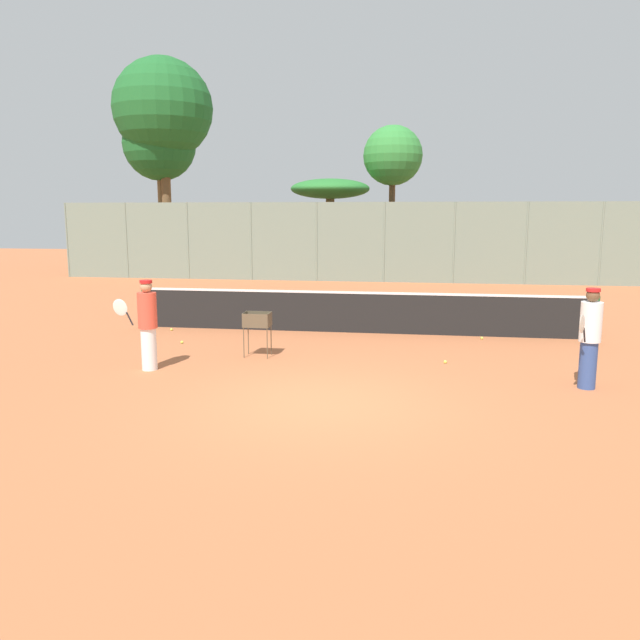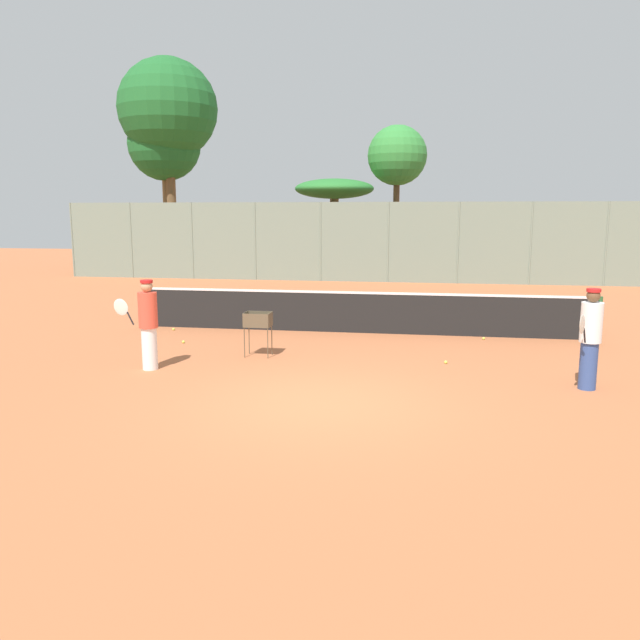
{
  "view_description": "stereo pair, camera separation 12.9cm",
  "coord_description": "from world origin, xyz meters",
  "views": [
    {
      "loc": [
        1.48,
        -9.58,
        3.04
      ],
      "look_at": [
        -0.36,
        2.14,
        1.0
      ],
      "focal_mm": 35.0,
      "sensor_mm": 36.0,
      "label": 1
    },
    {
      "loc": [
        1.61,
        -9.56,
        3.04
      ],
      "look_at": [
        -0.36,
        2.14,
        1.0
      ],
      "focal_mm": 35.0,
      "sensor_mm": 36.0,
      "label": 2
    }
  ],
  "objects": [
    {
      "name": "tree_0",
      "position": [
        -11.78,
        22.42,
        8.33
      ],
      "size": [
        5.15,
        5.15,
        10.96
      ],
      "color": "brown",
      "rests_on": "ground_plane"
    },
    {
      "name": "ground_plane",
      "position": [
        0.0,
        0.0,
        0.0
      ],
      "size": [
        80.0,
        80.0,
        0.0
      ],
      "primitive_type": "plane",
      "color": "#B7663D"
    },
    {
      "name": "tennis_ball_3",
      "position": [
        3.08,
        5.74,
        0.03
      ],
      "size": [
        0.07,
        0.07,
        0.07
      ],
      "primitive_type": "sphere",
      "color": "#D1E54C",
      "rests_on": "ground_plane"
    },
    {
      "name": "tree_3",
      "position": [
        0.17,
        21.58,
        5.72
      ],
      "size": [
        2.86,
        2.86,
        7.21
      ],
      "color": "brown",
      "rests_on": "ground_plane"
    },
    {
      "name": "tennis_ball_1",
      "position": [
        -3.97,
        4.14,
        0.03
      ],
      "size": [
        0.07,
        0.07,
        0.07
      ],
      "primitive_type": "sphere",
      "color": "#D1E54C",
      "rests_on": "ground_plane"
    },
    {
      "name": "player_white_outfit",
      "position": [
        4.47,
        1.61,
        0.92
      ],
      "size": [
        0.56,
        0.84,
        1.77
      ],
      "rotation": [
        0.0,
        0.0,
        4.21
      ],
      "color": "#334C8C",
      "rests_on": "ground_plane"
    },
    {
      "name": "tennis_ball_2",
      "position": [
        -4.85,
        5.65,
        0.03
      ],
      "size": [
        0.07,
        0.07,
        0.07
      ],
      "primitive_type": "sphere",
      "color": "#D1E54C",
      "rests_on": "ground_plane"
    },
    {
      "name": "back_fence",
      "position": [
        0.0,
        18.2,
        1.76
      ],
      "size": [
        30.34,
        0.08,
        3.52
      ],
      "color": "gray",
      "rests_on": "ground_plane"
    },
    {
      "name": "ball_cart",
      "position": [
        -1.85,
        3.14,
        0.72
      ],
      "size": [
        0.56,
        0.41,
        0.95
      ],
      "color": "brown",
      "rests_on": "ground_plane"
    },
    {
      "name": "player_red_cap",
      "position": [
        -3.68,
        1.67,
        0.92
      ],
      "size": [
        0.93,
        0.37,
        1.77
      ],
      "rotation": [
        0.0,
        0.0,
        3.18
      ],
      "color": "white",
      "rests_on": "ground_plane"
    },
    {
      "name": "tree_2",
      "position": [
        -2.74,
        20.54,
        4.08
      ],
      "size": [
        3.78,
        3.78,
        4.66
      ],
      "color": "brown",
      "rests_on": "ground_plane"
    },
    {
      "name": "tennis_ball_0",
      "position": [
        2.1,
        3.09,
        0.03
      ],
      "size": [
        0.07,
        0.07,
        0.07
      ],
      "primitive_type": "sphere",
      "color": "#D1E54C",
      "rests_on": "ground_plane"
    },
    {
      "name": "tennis_net",
      "position": [
        0.0,
        6.12,
        0.56
      ],
      "size": [
        11.69,
        0.1,
        1.07
      ],
      "color": "#26592D",
      "rests_on": "ground_plane"
    },
    {
      "name": "tree_1",
      "position": [
        -12.16,
        22.7,
        6.58
      ],
      "size": [
        3.83,
        3.83,
        8.56
      ],
      "color": "brown",
      "rests_on": "ground_plane"
    }
  ]
}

